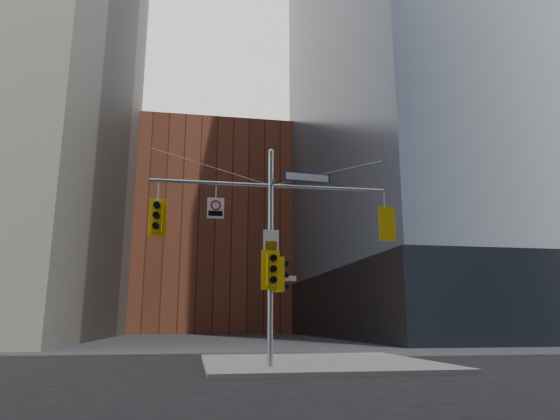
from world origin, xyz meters
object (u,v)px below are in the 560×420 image
object	(u,v)px
traffic_light_pole_front	(272,269)
traffic_light_east_arm	(385,224)
signal_assembly	(271,232)
street_sign_blade	(307,177)
traffic_light_west_arm	(157,217)
traffic_light_pole_side	(280,274)
regulatory_sign_arm	(216,207)

from	to	relation	value
traffic_light_pole_front	traffic_light_east_arm	bearing A→B (deg)	-0.95
signal_assembly	street_sign_blade	world-z (taller)	signal_assembly
signal_assembly	traffic_light_west_arm	bearing A→B (deg)	179.80
traffic_light_west_arm	traffic_light_east_arm	xyz separation A→B (m)	(7.70, -0.01, -0.00)
traffic_light_east_arm	street_sign_blade	world-z (taller)	street_sign_blade
signal_assembly	traffic_light_pole_side	bearing A→B (deg)	2.96
traffic_light_pole_side	traffic_light_pole_front	distance (m)	0.45
traffic_light_pole_front	street_sign_blade	distance (m)	3.46
traffic_light_west_arm	traffic_light_pole_front	xyz separation A→B (m)	(3.68, -0.28, -1.65)
signal_assembly	traffic_light_west_arm	distance (m)	3.70
traffic_light_pole_side	traffic_light_pole_front	world-z (taller)	traffic_light_pole_front
signal_assembly	traffic_light_east_arm	distance (m)	4.03
traffic_light_west_arm	traffic_light_pole_side	distance (m)	4.39
traffic_light_west_arm	signal_assembly	bearing A→B (deg)	3.00
traffic_light_west_arm	traffic_light_pole_side	xyz separation A→B (m)	(4.01, 0.00, -1.78)
traffic_light_pole_front	signal_assembly	bearing A→B (deg)	85.12
traffic_light_west_arm	street_sign_blade	world-z (taller)	street_sign_blade
traffic_light_east_arm	regulatory_sign_arm	distance (m)	5.86
traffic_light_east_arm	traffic_light_pole_front	distance (m)	4.35
traffic_light_pole_side	signal_assembly	bearing A→B (deg)	80.99
traffic_light_pole_side	regulatory_sign_arm	xyz separation A→B (m)	(-2.15, -0.04, 2.16)
signal_assembly	regulatory_sign_arm	xyz separation A→B (m)	(-1.83, -0.02, 0.75)
traffic_light_west_arm	regulatory_sign_arm	size ratio (longest dim) A/B	1.79
traffic_light_pole_side	regulatory_sign_arm	size ratio (longest dim) A/B	1.63
traffic_light_west_arm	street_sign_blade	xyz separation A→B (m)	(4.95, -0.01, 1.55)
traffic_light_pole_front	regulatory_sign_arm	xyz separation A→B (m)	(-1.83, 0.25, 2.03)
street_sign_blade	regulatory_sign_arm	world-z (taller)	street_sign_blade
traffic_light_pole_side	traffic_light_west_arm	bearing A→B (deg)	78.08
traffic_light_pole_front	street_sign_blade	xyz separation A→B (m)	(1.27, 0.27, 3.20)
traffic_light_pole_side	street_sign_blade	distance (m)	3.46
signal_assembly	regulatory_sign_arm	world-z (taller)	signal_assembly
signal_assembly	regulatory_sign_arm	bearing A→B (deg)	-179.36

